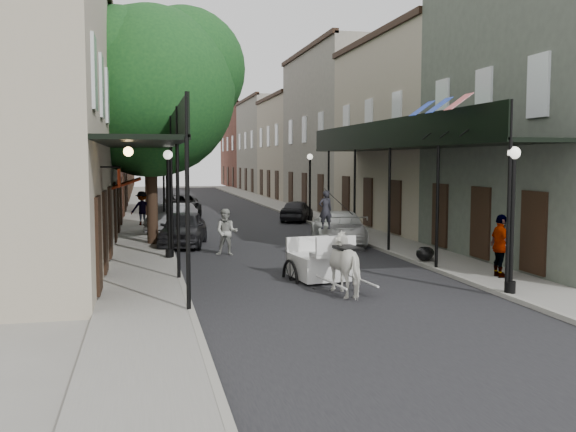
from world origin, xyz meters
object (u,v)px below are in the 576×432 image
car_left_far (182,205)px  tree_near (160,85)px  lamppost_right_far (310,186)px  pedestrian_sidewalk_right (501,246)px  carriage (313,243)px  pedestrian_sidewalk_left (142,208)px  lamppost_right_near (512,217)px  horse (349,264)px  car_right_far (297,211)px  car_left_near (183,228)px  car_left_mid (172,219)px  tree_far (153,122)px  pedestrian_walking (227,232)px  lamppost_left (169,202)px  car_right_near (338,227)px

car_left_far → tree_near: bearing=-95.2°
lamppost_right_far → pedestrian_sidewalk_right: size_ratio=2.04×
carriage → pedestrian_sidewalk_left: 16.64m
lamppost_right_near → pedestrian_sidewalk_right: 2.48m
horse → lamppost_right_near: bearing=155.2°
tree_near → car_right_far: size_ratio=2.65×
car_left_near → car_left_mid: size_ratio=1.00×
car_right_far → carriage: bearing=102.3°
tree_near → tree_far: size_ratio=1.12×
tree_far → car_left_far: 5.42m
pedestrian_walking → tree_near: bearing=140.1°
lamppost_left → car_right_far: size_ratio=1.02×
car_left_mid → pedestrian_walking: bearing=-59.7°
car_left_near → car_right_near: bearing=3.3°
lamppost_left → pedestrian_sidewalk_right: size_ratio=2.04×
car_right_near → lamppost_left: bearing=33.0°
tree_far → car_right_far: 10.75m
lamppost_right_far → car_left_mid: 8.52m
horse → pedestrian_walking: bearing=-80.5°
tree_near → lamppost_left: (0.10, -4.18, -4.44)m
car_right_near → car_right_far: size_ratio=1.33×
tree_near → lamppost_right_far: (8.30, 7.82, -4.44)m
tree_far → car_left_near: tree_far is taller
car_right_far → car_right_near: bearing=110.6°
car_left_mid → car_left_far: size_ratio=0.87×
tree_near → lamppost_right_near: bearing=-55.7°
car_left_mid → car_right_near: (6.55, -5.62, 0.01)m
lamppost_left → car_left_mid: size_ratio=0.88×
pedestrian_sidewalk_left → pedestrian_sidewalk_right: size_ratio=0.97×
lamppost_right_far → pedestrian_walking: 12.81m
pedestrian_walking → pedestrian_sidewalk_left: size_ratio=0.98×
lamppost_right_far → car_right_near: lamppost_right_far is taller
lamppost_right_near → car_left_far: (-6.70, 26.00, -1.37)m
car_left_near → car_right_far: car_left_near is taller
pedestrian_sidewalk_left → car_right_far: (8.62, 1.38, -0.38)m
horse → pedestrian_sidewalk_right: size_ratio=1.04×
pedestrian_walking → pedestrian_sidewalk_right: bearing=-26.8°
lamppost_right_near → car_left_near: size_ratio=0.88×
lamppost_right_far → carriage: size_ratio=1.39×
car_left_far → horse: bearing=-82.1°
lamppost_right_near → pedestrian_walking: bearing=124.7°
horse → car_left_mid: horse is taller
lamppost_right_far → tree_far: bearing=143.5°
horse → pedestrian_sidewalk_left: size_ratio=1.08×
lamppost_left → pedestrian_sidewalk_left: size_ratio=2.11×
carriage → car_right_near: size_ratio=0.55×
pedestrian_walking → pedestrian_sidewalk_left: bearing=122.6°
tree_near → pedestrian_sidewalk_left: (-0.82, 7.44, -5.49)m
tree_far → lamppost_right_far: size_ratio=2.32×
pedestrian_walking → car_left_mid: size_ratio=0.41×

